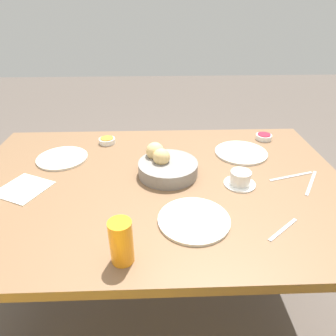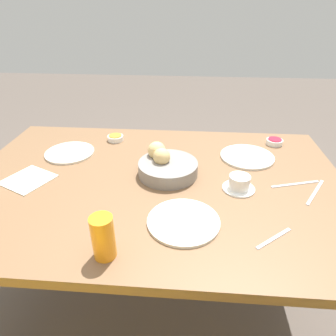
{
  "view_description": "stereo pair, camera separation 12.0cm",
  "coord_description": "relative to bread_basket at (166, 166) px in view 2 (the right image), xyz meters",
  "views": [
    {
      "loc": [
        -0.01,
        0.99,
        1.38
      ],
      "look_at": [
        -0.05,
        -0.05,
        0.78
      ],
      "focal_mm": 32.0,
      "sensor_mm": 36.0,
      "label": 1
    },
    {
      "loc": [
        -0.13,
        0.99,
        1.38
      ],
      "look_at": [
        -0.05,
        -0.05,
        0.78
      ],
      "focal_mm": 32.0,
      "sensor_mm": 36.0,
      "label": 2
    }
  ],
  "objects": [
    {
      "name": "ground_plane",
      "position": [
        0.04,
        0.05,
        -0.78
      ],
      "size": [
        10.0,
        10.0,
        0.0
      ],
      "primitive_type": "plane",
      "color": "#564C44"
    },
    {
      "name": "dining_table",
      "position": [
        0.04,
        0.05,
        -0.12
      ],
      "size": [
        1.51,
        1.0,
        0.75
      ],
      "color": "brown",
      "rests_on": "ground_plane"
    },
    {
      "name": "bread_basket",
      "position": [
        0.0,
        0.0,
        0.0
      ],
      "size": [
        0.24,
        0.24,
        0.11
      ],
      "color": "gray",
      "rests_on": "dining_table"
    },
    {
      "name": "plate_near_left",
      "position": [
        -0.35,
        -0.17,
        -0.03
      ],
      "size": [
        0.24,
        0.24,
        0.01
      ],
      "color": "silver",
      "rests_on": "dining_table"
    },
    {
      "name": "plate_near_right",
      "position": [
        0.46,
        -0.14,
        -0.03
      ],
      "size": [
        0.22,
        0.22,
        0.01
      ],
      "color": "silver",
      "rests_on": "dining_table"
    },
    {
      "name": "plate_far_center",
      "position": [
        -0.08,
        0.3,
        -0.03
      ],
      "size": [
        0.23,
        0.23,
        0.01
      ],
      "color": "silver",
      "rests_on": "dining_table"
    },
    {
      "name": "juice_glass",
      "position": [
        0.13,
        0.45,
        0.03
      ],
      "size": [
        0.06,
        0.06,
        0.13
      ],
      "color": "orange",
      "rests_on": "dining_table"
    },
    {
      "name": "coffee_cup",
      "position": [
        -0.28,
        0.09,
        -0.01
      ],
      "size": [
        0.12,
        0.12,
        0.06
      ],
      "color": "white",
      "rests_on": "dining_table"
    },
    {
      "name": "jam_bowl_berry",
      "position": [
        -0.5,
        -0.32,
        -0.02
      ],
      "size": [
        0.08,
        0.08,
        0.03
      ],
      "color": "white",
      "rests_on": "dining_table"
    },
    {
      "name": "jam_bowl_honey",
      "position": [
        0.28,
        -0.3,
        -0.02
      ],
      "size": [
        0.08,
        0.08,
        0.03
      ],
      "color": "white",
      "rests_on": "dining_table"
    },
    {
      "name": "fork_silver",
      "position": [
        -0.56,
        0.09,
        -0.04
      ],
      "size": [
        0.12,
        0.17,
        0.0
      ],
      "color": "#B7B7BC",
      "rests_on": "dining_table"
    },
    {
      "name": "knife_silver",
      "position": [
        -0.5,
        0.04,
        -0.04
      ],
      "size": [
        0.19,
        0.07,
        0.0
      ],
      "color": "#B7B7BC",
      "rests_on": "dining_table"
    },
    {
      "name": "spoon_coffee",
      "position": [
        -0.35,
        0.35,
        -0.04
      ],
      "size": [
        0.12,
        0.1,
        0.0
      ],
      "color": "#B7B7BC",
      "rests_on": "dining_table"
    },
    {
      "name": "napkin",
      "position": [
        0.54,
        0.09,
        -0.03
      ],
      "size": [
        0.22,
        0.22,
        0.0
      ],
      "color": "silver",
      "rests_on": "dining_table"
    }
  ]
}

